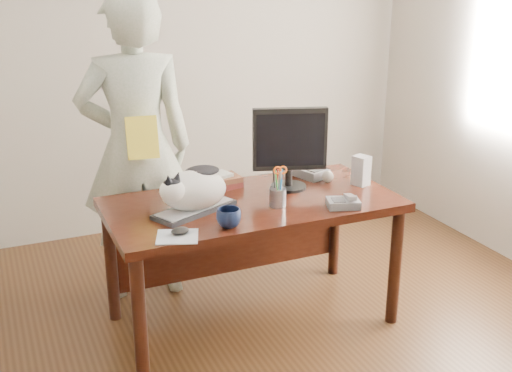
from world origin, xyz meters
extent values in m
plane|color=beige|center=(0.00, 2.25, 1.35)|extent=(4.00, 0.00, 4.00)
cube|color=black|center=(0.00, 0.60, 0.72)|extent=(1.60, 0.80, 0.05)
cylinder|color=black|center=(-0.74, 0.26, 0.35)|extent=(0.07, 0.07, 0.70)
cylinder|color=black|center=(0.74, 0.26, 0.35)|extent=(0.07, 0.07, 0.70)
cylinder|color=black|center=(-0.74, 0.94, 0.35)|extent=(0.07, 0.07, 0.70)
cylinder|color=black|center=(0.74, 0.94, 0.35)|extent=(0.07, 0.07, 0.70)
cube|color=black|center=(0.00, 0.96, 0.40)|extent=(1.45, 0.03, 0.50)
cube|color=black|center=(-0.35, 0.57, 0.76)|extent=(0.49, 0.35, 0.02)
cube|color=#98999D|center=(-0.35, 0.57, 0.78)|extent=(0.45, 0.31, 0.01)
ellipsoid|color=white|center=(-0.35, 0.57, 0.87)|extent=(0.41, 0.34, 0.22)
ellipsoid|color=white|center=(-0.49, 0.48, 0.92)|extent=(0.17, 0.16, 0.12)
ellipsoid|color=black|center=(-0.49, 0.48, 0.95)|extent=(0.11, 0.11, 0.05)
cone|color=black|center=(-0.51, 0.46, 0.98)|extent=(0.07, 0.08, 0.07)
cone|color=black|center=(-0.46, 0.48, 0.98)|extent=(0.08, 0.07, 0.07)
ellipsoid|color=black|center=(-0.29, 0.59, 0.96)|extent=(0.23, 0.21, 0.05)
cylinder|color=white|center=(-0.21, 0.68, 0.80)|extent=(0.14, 0.12, 0.05)
cylinder|color=black|center=(0.28, 0.71, 0.76)|extent=(0.26, 0.26, 0.02)
cylinder|color=black|center=(0.28, 0.71, 0.81)|extent=(0.05, 0.05, 0.09)
cube|color=black|center=(0.27, 0.69, 1.05)|extent=(0.42, 0.18, 0.36)
cube|color=black|center=(0.26, 0.67, 1.05)|extent=(0.37, 0.12, 0.30)
cylinder|color=#9A9BA0|center=(0.09, 0.47, 0.80)|extent=(0.10, 0.10, 0.10)
cylinder|color=black|center=(0.07, 0.48, 0.88)|extent=(0.03, 0.03, 0.15)
cylinder|color=blue|center=(0.10, 0.45, 0.88)|extent=(0.03, 0.03, 0.15)
cylinder|color=red|center=(0.09, 0.48, 0.88)|extent=(0.02, 0.04, 0.15)
cylinder|color=#1A8225|center=(0.08, 0.45, 0.88)|extent=(0.02, 0.03, 0.15)
cylinder|color=#B2B3B8|center=(0.10, 0.46, 0.89)|extent=(0.01, 0.03, 0.11)
cylinder|color=#B2B3B8|center=(0.11, 0.46, 0.89)|extent=(0.02, 0.02, 0.11)
torus|color=#E6550C|center=(0.09, 0.46, 0.95)|extent=(0.05, 0.03, 0.05)
torus|color=#E6550C|center=(0.12, 0.46, 0.95)|extent=(0.05, 0.03, 0.05)
cube|color=silver|center=(-0.53, 0.28, 0.75)|extent=(0.25, 0.23, 0.00)
ellipsoid|color=black|center=(-0.51, 0.30, 0.77)|extent=(0.10, 0.08, 0.04)
imported|color=black|center=(-0.26, 0.30, 0.80)|extent=(0.17, 0.17, 0.10)
cube|color=slate|center=(0.41, 0.31, 0.77)|extent=(0.20, 0.17, 0.04)
cube|color=#404042|center=(0.38, 0.31, 0.80)|extent=(0.09, 0.10, 0.01)
cube|color=#B2B3B8|center=(0.45, 0.31, 0.80)|extent=(0.09, 0.15, 0.05)
cube|color=#A8A8AA|center=(0.69, 0.59, 0.84)|extent=(0.10, 0.11, 0.18)
sphere|color=beige|center=(0.53, 0.71, 0.79)|extent=(0.07, 0.07, 0.07)
cube|color=#4A1613|center=(-0.09, 0.88, 0.77)|extent=(0.26, 0.21, 0.04)
cube|color=#532F1C|center=(-0.08, 0.88, 0.80)|extent=(0.22, 0.17, 0.03)
cube|color=silver|center=(-0.10, 0.88, 0.83)|extent=(0.17, 0.15, 0.02)
cube|color=slate|center=(0.49, 0.84, 0.78)|extent=(0.20, 0.23, 0.05)
cube|color=#404042|center=(0.50, 0.81, 0.81)|extent=(0.12, 0.12, 0.01)
imported|color=silver|center=(-0.49, 1.22, 0.94)|extent=(0.74, 0.53, 1.88)
cube|color=yellow|center=(-0.49, 1.05, 1.05)|extent=(0.19, 0.13, 0.25)
camera|label=1|loc=(-1.31, -2.45, 1.99)|focal=45.00mm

